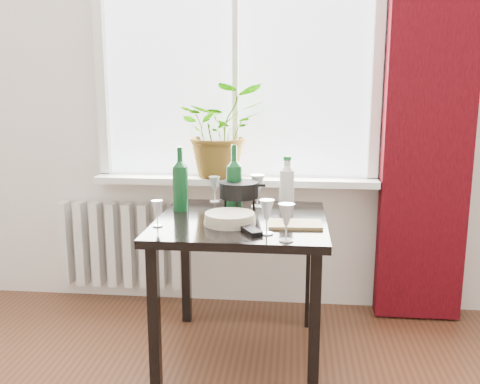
# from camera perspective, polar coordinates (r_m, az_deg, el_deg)

# --- Properties ---
(window) EXTENTS (1.72, 0.08, 1.62)m
(window) POSITION_cam_1_polar(r_m,az_deg,el_deg) (3.29, -0.43, 14.87)
(window) COLOR white
(window) RESTS_ON ground
(windowsill) EXTENTS (1.72, 0.20, 0.04)m
(windowsill) POSITION_cam_1_polar(r_m,az_deg,el_deg) (3.27, -0.55, 1.26)
(windowsill) COLOR white
(windowsill) RESTS_ON ground
(curtain) EXTENTS (0.50, 0.12, 2.56)m
(curtain) POSITION_cam_1_polar(r_m,az_deg,el_deg) (3.26, 19.60, 8.89)
(curtain) COLOR #36040A
(curtain) RESTS_ON ground
(radiator) EXTENTS (0.80, 0.10, 0.55)m
(radiator) POSITION_cam_1_polar(r_m,az_deg,el_deg) (3.57, -12.59, -5.51)
(radiator) COLOR silver
(radiator) RESTS_ON ground
(table) EXTENTS (0.85, 0.85, 0.74)m
(table) POSITION_cam_1_polar(r_m,az_deg,el_deg) (2.72, 0.13, -4.74)
(table) COLOR black
(table) RESTS_ON ground
(potted_plant) EXTENTS (0.62, 0.58, 0.57)m
(potted_plant) POSITION_cam_1_polar(r_m,az_deg,el_deg) (3.26, -2.04, 6.59)
(potted_plant) COLOR #3C6A1C
(potted_plant) RESTS_ON windowsill
(wine_bottle_left) EXTENTS (0.10, 0.10, 0.35)m
(wine_bottle_left) POSITION_cam_1_polar(r_m,az_deg,el_deg) (2.85, -6.39, 1.48)
(wine_bottle_left) COLOR #0B3D19
(wine_bottle_left) RESTS_ON table
(wine_bottle_right) EXTENTS (0.11, 0.11, 0.36)m
(wine_bottle_right) POSITION_cam_1_polar(r_m,az_deg,el_deg) (2.83, -0.63, 1.56)
(wine_bottle_right) COLOR #0D471D
(wine_bottle_right) RESTS_ON table
(bottle_amber) EXTENTS (0.07, 0.07, 0.25)m
(bottle_amber) POSITION_cam_1_polar(r_m,az_deg,el_deg) (3.03, -0.53, 1.16)
(bottle_amber) COLOR maroon
(bottle_amber) RESTS_ON table
(cleaning_bottle) EXTENTS (0.10, 0.10, 0.28)m
(cleaning_bottle) POSITION_cam_1_polar(r_m,az_deg,el_deg) (2.95, 5.03, 1.17)
(cleaning_bottle) COLOR silver
(cleaning_bottle) RESTS_ON table
(wineglass_front_right) EXTENTS (0.09, 0.09, 0.16)m
(wineglass_front_right) POSITION_cam_1_polar(r_m,az_deg,el_deg) (2.41, 2.87, -2.64)
(wineglass_front_right) COLOR silver
(wineglass_front_right) RESTS_ON table
(wineglass_far_right) EXTENTS (0.09, 0.09, 0.17)m
(wineglass_far_right) POSITION_cam_1_polar(r_m,az_deg,el_deg) (2.31, 4.96, -3.20)
(wineglass_far_right) COLOR silver
(wineglass_far_right) RESTS_ON table
(wineglass_back_center) EXTENTS (0.10, 0.10, 0.19)m
(wineglass_back_center) POSITION_cam_1_polar(r_m,az_deg,el_deg) (2.93, 1.86, 0.16)
(wineglass_back_center) COLOR white
(wineglass_back_center) RESTS_ON table
(wineglass_back_left) EXTENTS (0.08, 0.08, 0.15)m
(wineglass_back_left) POSITION_cam_1_polar(r_m,az_deg,el_deg) (3.06, -2.73, 0.32)
(wineglass_back_left) COLOR silver
(wineglass_back_left) RESTS_ON table
(wineglass_front_left) EXTENTS (0.07, 0.07, 0.13)m
(wineglass_front_left) POSITION_cam_1_polar(r_m,az_deg,el_deg) (2.57, -8.82, -2.26)
(wineglass_front_left) COLOR silver
(wineglass_front_left) RESTS_ON table
(plate_stack) EXTENTS (0.31, 0.31, 0.05)m
(plate_stack) POSITION_cam_1_polar(r_m,az_deg,el_deg) (2.59, -1.11, -2.85)
(plate_stack) COLOR beige
(plate_stack) RESTS_ON table
(fondue_pot) EXTENTS (0.26, 0.23, 0.16)m
(fondue_pot) POSITION_cam_1_polar(r_m,az_deg,el_deg) (2.82, -0.14, -0.51)
(fondue_pot) COLOR black
(fondue_pot) RESTS_ON table
(tv_remote) EXTENTS (0.14, 0.19, 0.02)m
(tv_remote) POSITION_cam_1_polar(r_m,az_deg,el_deg) (2.47, 0.93, -4.00)
(tv_remote) COLOR black
(tv_remote) RESTS_ON table
(cutting_board) EXTENTS (0.26, 0.18, 0.01)m
(cutting_board) POSITION_cam_1_polar(r_m,az_deg,el_deg) (2.58, 5.88, -3.44)
(cutting_board) COLOR #A08448
(cutting_board) RESTS_ON table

